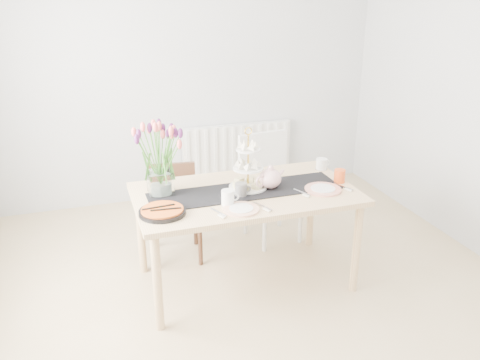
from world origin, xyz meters
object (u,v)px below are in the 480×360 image
object	(u,v)px
chair_brown	(174,205)
mug_white	(228,198)
tart_tin	(162,212)
cake_stand	(248,173)
teapot	(270,178)
plate_right	(323,189)
chair_white	(268,178)
dining_table	(245,201)
plate_left	(241,209)
mug_orange	(340,176)
tulip_vase	(158,148)
mug_grey	(241,190)
radiator	(237,151)
cream_jug	(321,164)

from	to	relation	value
chair_brown	mug_white	xyz separation A→B (m)	(0.23, -0.79, 0.36)
chair_brown	tart_tin	distance (m)	0.89
cake_stand	tart_tin	world-z (taller)	cake_stand
teapot	plate_right	size ratio (longest dim) A/B	0.97
chair_brown	chair_white	world-z (taller)	chair_white
dining_table	teapot	distance (m)	0.25
tart_tin	plate_left	xyz separation A→B (m)	(0.51, -0.10, -0.01)
mug_orange	chair_white	bearing A→B (deg)	80.19
mug_white	mug_orange	world-z (taller)	mug_white
tulip_vase	mug_grey	size ratio (longest dim) A/B	6.45
chair_white	tulip_vase	world-z (taller)	tulip_vase
tulip_vase	mug_white	size ratio (longest dim) A/B	5.96
cake_stand	plate_left	world-z (taller)	cake_stand
mug_orange	plate_right	world-z (taller)	mug_orange
radiator	tart_tin	distance (m)	2.30
radiator	chair_brown	distance (m)	1.49
chair_brown	tulip_vase	world-z (taller)	tulip_vase
chair_brown	cream_jug	xyz separation A→B (m)	(1.15, -0.36, 0.35)
dining_table	chair_brown	size ratio (longest dim) A/B	2.07
radiator	chair_brown	world-z (taller)	chair_brown
chair_white	tulip_vase	size ratio (longest dim) A/B	1.49
chair_brown	mug_orange	size ratio (longest dim) A/B	7.73
teapot	plate_left	bearing A→B (deg)	-158.05
mug_white	plate_right	world-z (taller)	mug_white
chair_white	mug_grey	bearing A→B (deg)	-131.90
tulip_vase	plate_left	world-z (taller)	tulip_vase
cake_stand	plate_right	xyz separation A→B (m)	(0.51, -0.21, -0.11)
teapot	plate_right	distance (m)	0.39
chair_brown	cream_jug	world-z (taller)	cream_jug
teapot	mug_orange	xyz separation A→B (m)	(0.55, -0.04, -0.03)
radiator	plate_right	size ratio (longest dim) A/B	4.48
cake_stand	tart_tin	size ratio (longest dim) A/B	1.33
radiator	teapot	bearing A→B (deg)	-100.28
radiator	mug_grey	world-z (taller)	mug_grey
tulip_vase	plate_right	xyz separation A→B (m)	(1.14, -0.30, -0.34)
plate_left	chair_white	bearing A→B (deg)	59.17
cake_stand	mug_orange	xyz separation A→B (m)	(0.70, -0.10, -0.07)
teapot	mug_white	distance (m)	0.42
tulip_vase	mug_white	distance (m)	0.60
dining_table	plate_left	bearing A→B (deg)	-113.96
cake_stand	mug_orange	world-z (taller)	cake_stand
dining_table	plate_right	bearing A→B (deg)	-16.01
dining_table	mug_white	bearing A→B (deg)	-135.73
radiator	chair_white	distance (m)	1.10
tulip_vase	dining_table	bearing A→B (deg)	-13.93
dining_table	mug_orange	bearing A→B (deg)	-3.82
mug_white	plate_left	xyz separation A→B (m)	(0.06, -0.11, -0.05)
cream_jug	mug_white	size ratio (longest dim) A/B	0.85
chair_white	tulip_vase	xyz separation A→B (m)	(-1.04, -0.53, 0.55)
plate_right	cake_stand	bearing A→B (deg)	157.95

